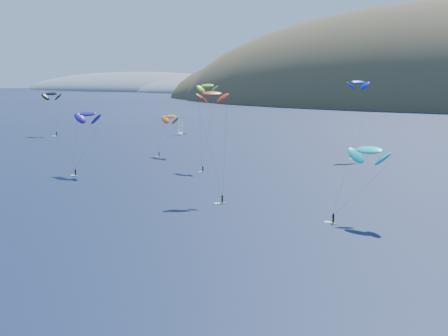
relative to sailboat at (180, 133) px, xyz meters
The scene contains 9 objects.
headland 650.59m from the sailboat, 123.82° to the left, with size 460.00×250.00×60.00m.
sailboat is the anchor object (origin of this frame).
kitesurfer_1 70.49m from the sailboat, 62.10° to the right, with size 9.43×9.96×16.22m.
kitesurfer_3 98.87m from the sailboat, 54.10° to the right, with size 9.04×13.77×27.40m.
kitesurfer_4 102.56m from the sailboat, 21.13° to the right, with size 8.41×10.27×28.31m.
kitesurfer_5 174.10m from the sailboat, 46.65° to the right, with size 11.33×10.34×17.04m.
kitesurfer_9 144.30m from the sailboat, 56.12° to the right, with size 10.84×11.28×26.72m.
kitesurfer_10 109.65m from the sailboat, 73.72° to the right, with size 10.51×10.45×20.25m.
kitesurfer_12 62.33m from the sailboat, 154.07° to the right, with size 12.36×8.06×21.89m.
Camera 1 is at (65.65, -40.49, 30.47)m, focal length 50.00 mm.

